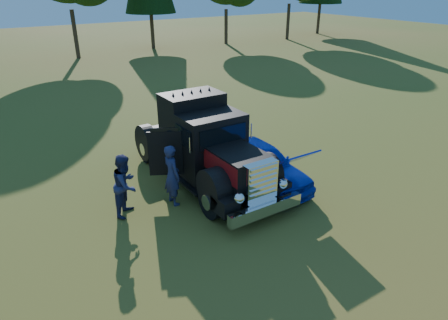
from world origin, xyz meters
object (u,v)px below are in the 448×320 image
(hotrod_coupe, at_px, (259,164))
(spectator_near, at_px, (172,175))
(spectator_far, at_px, (126,185))
(diamond_t_truck, at_px, (206,148))

(hotrod_coupe, height_order, spectator_near, spectator_near)
(hotrod_coupe, xyz_separation_m, spectator_far, (-4.54, 0.61, 0.22))
(spectator_near, relative_size, spectator_far, 1.03)
(diamond_t_truck, bearing_deg, spectator_near, -156.81)
(hotrod_coupe, relative_size, spectator_far, 2.26)
(hotrod_coupe, height_order, spectator_far, spectator_far)
(diamond_t_truck, distance_m, spectator_far, 3.11)
(hotrod_coupe, xyz_separation_m, spectator_near, (-3.11, 0.40, 0.24))
(diamond_t_truck, bearing_deg, spectator_far, -171.02)
(hotrod_coupe, relative_size, spectator_near, 2.21)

